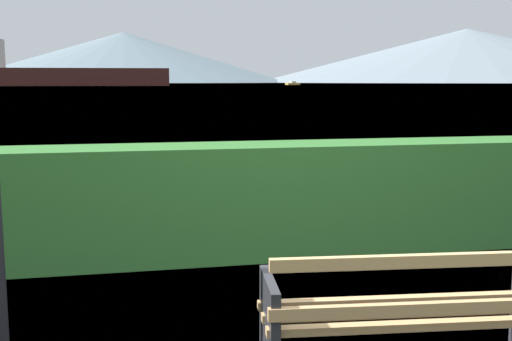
{
  "coord_description": "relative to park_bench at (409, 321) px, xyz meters",
  "views": [
    {
      "loc": [
        -1.49,
        -3.08,
        1.72
      ],
      "look_at": [
        0.0,
        4.03,
        0.68
      ],
      "focal_mm": 44.15,
      "sensor_mm": 36.0,
      "label": 1
    }
  ],
  "objects": [
    {
      "name": "hedge_row",
      "position": [
        0.01,
        2.96,
        0.13
      ],
      "size": [
        13.38,
        0.72,
        1.1
      ],
      "primitive_type": "cube",
      "color": "#387A33",
      "rests_on": "ground_plane"
    },
    {
      "name": "water_surface",
      "position": [
        0.01,
        306.35,
        -0.42
      ],
      "size": [
        620.0,
        620.0,
        0.0
      ],
      "primitive_type": "plane",
      "color": "#6B8EA3",
      "rests_on": "ground_plane"
    },
    {
      "name": "cargo_ship_large",
      "position": [
        -28.06,
        212.02,
        4.53
      ],
      "size": [
        72.54,
        14.11,
        17.7
      ],
      "color": "#471E19",
      "rests_on": "water_surface"
    },
    {
      "name": "tender_far",
      "position": [
        65.37,
        243.52,
        0.1
      ],
      "size": [
        6.48,
        4.35,
        1.43
      ],
      "color": "gold",
      "rests_on": "water_surface"
    },
    {
      "name": "distant_hills",
      "position": [
        54.45,
        542.58,
        25.86
      ],
      "size": [
        906.08,
        382.74,
        64.96
      ],
      "color": "gray",
      "rests_on": "ground_plane"
    },
    {
      "name": "park_bench",
      "position": [
        0.0,
        0.0,
        0.0
      ],
      "size": [
        1.65,
        0.72,
        0.87
      ],
      "color": "tan",
      "rests_on": "ground_plane"
    }
  ]
}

